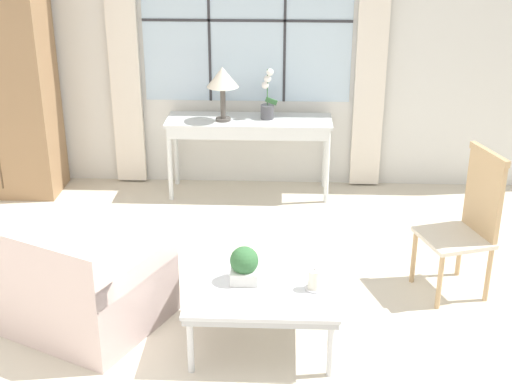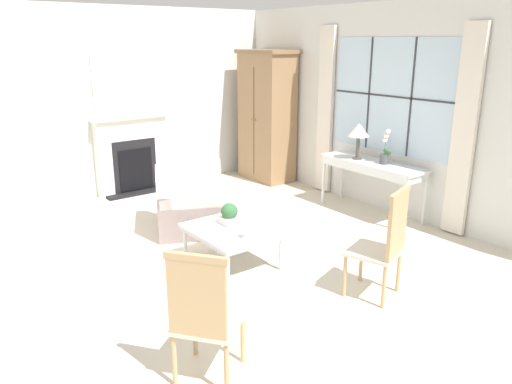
% 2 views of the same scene
% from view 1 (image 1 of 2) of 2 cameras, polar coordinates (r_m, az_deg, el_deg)
% --- Properties ---
extents(ground_plane, '(14.00, 14.00, 0.00)m').
position_cam_1_polar(ground_plane, '(4.52, -2.76, -13.55)').
color(ground_plane, beige).
extents(wall_back_windowed, '(7.20, 0.14, 2.80)m').
position_cam_1_polar(wall_back_windowed, '(6.77, -0.71, 11.98)').
color(wall_back_windowed, silver).
rests_on(wall_back_windowed, ground_plane).
extents(armoire, '(1.01, 0.60, 2.16)m').
position_cam_1_polar(armoire, '(7.01, -19.83, 8.40)').
color(armoire, '#93704C').
rests_on(armoire, ground_plane).
extents(console_table, '(1.53, 0.47, 0.74)m').
position_cam_1_polar(console_table, '(6.65, -0.56, 5.17)').
color(console_table, silver).
rests_on(console_table, ground_plane).
extents(table_lamp, '(0.29, 0.29, 0.50)m').
position_cam_1_polar(table_lamp, '(6.49, -2.70, 8.99)').
color(table_lamp, '#4C4742').
rests_on(table_lamp, console_table).
extents(potted_orchid, '(0.16, 0.12, 0.47)m').
position_cam_1_polar(potted_orchid, '(6.60, 0.92, 7.27)').
color(potted_orchid, '#4C4C51').
rests_on(potted_orchid, console_table).
extents(armchair_upholstered, '(1.13, 1.13, 0.77)m').
position_cam_1_polar(armchair_upholstered, '(4.86, -13.38, -7.59)').
color(armchair_upholstered, beige).
rests_on(armchair_upholstered, ground_plane).
extents(side_chair_wooden, '(0.56, 0.56, 1.06)m').
position_cam_1_polar(side_chair_wooden, '(5.22, 16.70, -1.93)').
color(side_chair_wooden, beige).
rests_on(side_chair_wooden, ground_plane).
extents(coffee_table, '(0.93, 0.77, 0.41)m').
position_cam_1_polar(coffee_table, '(4.51, 0.50, -7.94)').
color(coffee_table, silver).
rests_on(coffee_table, ground_plane).
extents(potted_plant_small, '(0.18, 0.18, 0.24)m').
position_cam_1_polar(potted_plant_small, '(4.48, -0.95, -5.85)').
color(potted_plant_small, white).
rests_on(potted_plant_small, coffee_table).
extents(pillar_candle, '(0.12, 0.12, 0.15)m').
position_cam_1_polar(pillar_candle, '(4.43, 4.69, -7.07)').
color(pillar_candle, silver).
rests_on(pillar_candle, coffee_table).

